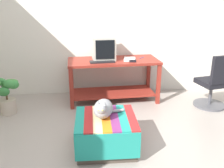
{
  "coord_description": "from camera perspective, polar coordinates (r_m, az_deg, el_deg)",
  "views": [
    {
      "loc": [
        -0.21,
        -2.46,
        1.69
      ],
      "look_at": [
        0.08,
        0.85,
        0.55
      ],
      "focal_mm": 39.68,
      "sensor_mm": 36.0,
      "label": 1
    }
  ],
  "objects": [
    {
      "name": "ground_plane",
      "position": [
        2.99,
        -0.07,
        -15.45
      ],
      "size": [
        14.0,
        14.0,
        0.0
      ],
      "primitive_type": "plane",
      "color": "#9E9389"
    },
    {
      "name": "back_wall",
      "position": [
        4.53,
        -2.31,
        14.0
      ],
      "size": [
        8.0,
        0.1,
        2.6
      ],
      "primitive_type": "cube",
      "color": "silver",
      "rests_on": "ground_plane"
    },
    {
      "name": "desk",
      "position": [
        4.25,
        0.3,
        2.63
      ],
      "size": [
        1.56,
        0.76,
        0.72
      ],
      "rotation": [
        0.0,
        0.0,
        0.07
      ],
      "color": "maroon",
      "rests_on": "ground_plane"
    },
    {
      "name": "tv_monitor",
      "position": [
        4.18,
        -1.94,
        8.23
      ],
      "size": [
        0.4,
        0.41,
        0.39
      ],
      "rotation": [
        0.0,
        0.0,
        0.07
      ],
      "color": "#BCB7A8",
      "rests_on": "desk"
    },
    {
      "name": "keyboard",
      "position": [
        4.02,
        -2.26,
        5.18
      ],
      "size": [
        0.41,
        0.19,
        0.02
      ],
      "primitive_type": "cube",
      "rotation": [
        0.0,
        0.0,
        0.11
      ],
      "color": "black",
      "rests_on": "desk"
    },
    {
      "name": "book",
      "position": [
        4.19,
        4.08,
        5.73
      ],
      "size": [
        0.23,
        0.3,
        0.02
      ],
      "primitive_type": "cube",
      "rotation": [
        0.0,
        0.0,
        -0.17
      ],
      "color": "white",
      "rests_on": "desk"
    },
    {
      "name": "ottoman_with_blanket",
      "position": [
        2.97,
        -1.43,
        -11.19
      ],
      "size": [
        0.7,
        0.69,
        0.4
      ],
      "color": "#4C4238",
      "rests_on": "ground_plane"
    },
    {
      "name": "cat",
      "position": [
        2.85,
        -2.03,
        -5.67
      ],
      "size": [
        0.4,
        0.39,
        0.25
      ],
      "rotation": [
        0.0,
        0.0,
        -0.21
      ],
      "color": "gray",
      "rests_on": "ottoman_with_blanket"
    },
    {
      "name": "potted_plant",
      "position": [
        4.12,
        -23.1,
        -2.32
      ],
      "size": [
        0.4,
        0.36,
        0.58
      ],
      "color": "#B7A893",
      "rests_on": "ground_plane"
    },
    {
      "name": "office_chair",
      "position": [
        4.31,
        22.51,
        -0.17
      ],
      "size": [
        0.52,
        0.52,
        0.89
      ],
      "rotation": [
        0.0,
        0.0,
        3.35
      ],
      "color": "#4C4C51",
      "rests_on": "ground_plane"
    },
    {
      "name": "stapler",
      "position": [
        4.04,
        4.79,
        5.31
      ],
      "size": [
        0.11,
        0.04,
        0.04
      ],
      "primitive_type": "cube",
      "rotation": [
        0.0,
        0.0,
        1.5
      ],
      "color": "black",
      "rests_on": "desk"
    },
    {
      "name": "pen",
      "position": [
        4.36,
        6.9,
        6.05
      ],
      "size": [
        0.1,
        0.11,
        0.01
      ],
      "primitive_type": "cylinder",
      "rotation": [
        0.0,
        1.57,
        0.83
      ],
      "color": "#2351B2",
      "rests_on": "desk"
    }
  ]
}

